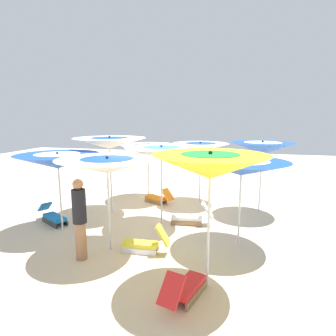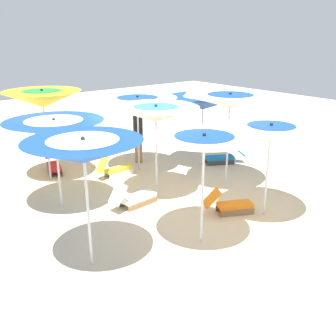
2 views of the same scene
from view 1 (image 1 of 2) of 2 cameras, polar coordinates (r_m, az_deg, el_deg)
ground at (r=8.66m, az=-1.23°, el=-11.03°), size 34.80×34.80×0.04m
beach_umbrella_0 at (r=9.59m, az=18.29°, el=3.76°), size 1.98×1.98×2.37m
beach_umbrella_1 at (r=10.33m, az=6.48°, el=4.10°), size 2.02×2.02×2.24m
beach_umbrella_2 at (r=10.78m, az=-3.94°, el=3.82°), size 2.12×2.12×2.15m
beach_umbrella_3 at (r=6.96m, az=14.43°, el=0.03°), size 2.23×2.23×2.16m
beach_umbrella_4 at (r=8.08m, az=-1.33°, el=2.96°), size 2.09×2.09×2.34m
beach_umbrella_5 at (r=9.32m, az=-11.56°, el=4.91°), size 2.29×2.29×2.52m
beach_umbrella_6 at (r=5.02m, az=8.39°, el=0.36°), size 2.05×2.05×2.55m
beach_umbrella_7 at (r=6.62m, az=-12.00°, el=0.45°), size 2.29×2.29×2.25m
beach_umbrella_8 at (r=8.24m, az=-21.11°, el=1.31°), size 2.22×2.22×2.19m
lounger_0 at (r=10.45m, az=-2.01°, el=-5.94°), size 1.20×0.85×0.61m
lounger_1 at (r=5.34m, az=3.40°, el=-22.71°), size 0.69×1.25×0.66m
lounger_2 at (r=9.27m, az=-21.95°, el=-8.92°), size 1.27×0.93×0.55m
lounger_3 at (r=8.55m, az=4.51°, el=-9.67°), size 1.24×0.48×0.67m
lounger_4 at (r=6.89m, az=-4.70°, el=-14.76°), size 1.11×0.35×0.70m
beachgoer_0 at (r=6.57m, az=-17.19°, el=-9.44°), size 0.30×0.30×1.82m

